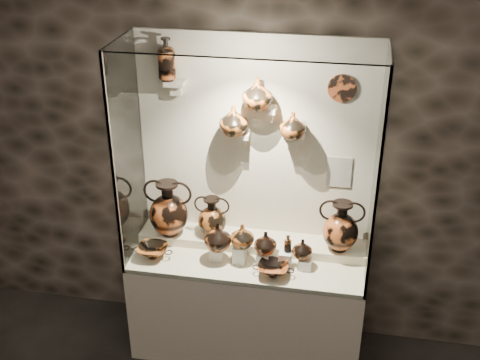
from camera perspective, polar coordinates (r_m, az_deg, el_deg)
name	(u,v)px	position (r m, az deg, el deg)	size (l,w,h in m)	color
wall_back	(256,144)	(4.31, 1.49, 3.44)	(5.00, 0.02, 3.20)	black
plinth	(247,305)	(4.67, 0.68, -11.75)	(1.70, 0.60, 0.80)	beige
front_tier	(247,260)	(4.42, 0.71, -7.57)	(1.68, 0.58, 0.03)	beige
rear_tier	(251,243)	(4.55, 1.09, -5.97)	(1.70, 0.25, 0.10)	beige
back_panel	(256,144)	(4.31, 1.48, 3.42)	(1.70, 0.03, 1.60)	beige
glass_front	(240,183)	(3.77, 0.02, -0.28)	(1.70, 0.01, 1.60)	white
glass_left	(128,153)	(4.24, -10.59, 2.50)	(0.01, 0.60, 1.60)	white
glass_right	(377,173)	(3.99, 12.84, 0.65)	(0.01, 0.60, 1.60)	white
glass_top	(249,45)	(3.75, 0.86, 12.66)	(1.70, 0.60, 0.01)	white
frame_post_left	(113,172)	(3.99, -11.91, 0.77)	(0.02, 0.02, 1.60)	gray
frame_post_right	(377,194)	(3.73, 12.84, -1.31)	(0.02, 0.02, 1.60)	gray
pedestal_a	(216,253)	(4.38, -2.25, -6.94)	(0.09, 0.09, 0.10)	silver
pedestal_b	(240,254)	(4.34, -0.05, -7.01)	(0.09, 0.09, 0.13)	silver
pedestal_c	(263,259)	(4.33, 2.18, -7.45)	(0.09, 0.09, 0.09)	silver
pedestal_d	(285,259)	(4.31, 4.31, -7.49)	(0.09, 0.09, 0.12)	silver
pedestal_e	(305,263)	(4.31, 6.16, -7.88)	(0.09, 0.09, 0.08)	silver
bracket_ul	(175,83)	(4.19, -6.15, 9.17)	(0.14, 0.12, 0.04)	beige
bracket_ca	(240,134)	(4.22, -0.01, 4.35)	(0.14, 0.12, 0.04)	beige
bracket_cb	(269,109)	(4.11, 2.75, 6.72)	(0.10, 0.12, 0.04)	beige
bracket_cc	(294,138)	(4.17, 5.15, 3.97)	(0.14, 0.12, 0.04)	beige
amphora_left	(168,208)	(4.48, -6.80, -2.70)	(0.35, 0.35, 0.44)	#A54B1F
amphora_mid	(212,217)	(4.47, -2.66, -3.50)	(0.25, 0.25, 0.32)	#A2501C
amphora_right	(341,226)	(4.34, 9.55, -4.34)	(0.31, 0.31, 0.39)	#A54B1F
jug_a	(218,237)	(4.28, -2.12, -5.39)	(0.20, 0.20, 0.20)	#A54B1F
jug_b	(242,236)	(4.26, 0.22, -5.30)	(0.17, 0.17, 0.18)	#A2501C
jug_c	(266,242)	(4.27, 2.44, -5.93)	(0.16, 0.16, 0.17)	#A54B1F
jug_e	(302,249)	(4.26, 5.93, -6.49)	(0.14, 0.14, 0.15)	#A54B1F
lekythos_small	(288,243)	(4.25, 4.56, -5.93)	(0.06, 0.06, 0.14)	#A2501C
kylix_left	(153,251)	(4.44, -8.28, -6.63)	(0.28, 0.24, 0.11)	#A2501C
kylix_right	(273,269)	(4.22, 3.16, -8.40)	(0.28, 0.23, 0.11)	#A54B1F
lekythos_tall	(166,57)	(4.14, -6.99, 11.50)	(0.13, 0.13, 0.33)	#A54B1F
ovoid_vase_a	(234,120)	(4.13, -0.61, 5.67)	(0.20, 0.20, 0.21)	#A2501C
ovoid_vase_b	(257,94)	(4.03, 1.66, 8.19)	(0.20, 0.20, 0.21)	#A2501C
ovoid_vase_c	(293,125)	(4.09, 5.02, 5.19)	(0.18, 0.18, 0.19)	#A2501C
wall_plate	(342,88)	(4.07, 9.65, 8.57)	(0.19, 0.19, 0.02)	#B14C22
info_placard	(339,172)	(4.32, 9.37, 0.75)	(0.17, 0.01, 0.23)	beige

